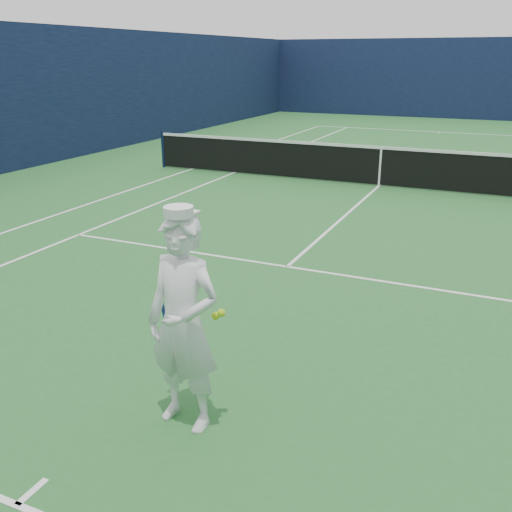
{
  "coord_description": "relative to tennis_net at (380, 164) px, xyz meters",
  "views": [
    {
      "loc": [
        2.97,
        -14.21,
        3.11
      ],
      "look_at": [
        0.62,
        -8.98,
        1.1
      ],
      "focal_mm": 40.0,
      "sensor_mm": 36.0,
      "label": 1
    }
  ],
  "objects": [
    {
      "name": "windscreen_fence",
      "position": [
        0.0,
        0.0,
        1.45
      ],
      "size": [
        20.12,
        36.12,
        4.0
      ],
      "color": "#0F1839",
      "rests_on": "ground"
    },
    {
      "name": "tennis_net",
      "position": [
        0.0,
        0.0,
        0.0
      ],
      "size": [
        12.88,
        0.09,
        1.07
      ],
      "color": "#141E4C",
      "rests_on": "ground"
    },
    {
      "name": "tennis_player",
      "position": [
        0.62,
        -10.47,
        0.42
      ],
      "size": [
        0.78,
        0.55,
        1.99
      ],
      "rotation": [
        0.0,
        0.0,
        -0.1
      ],
      "color": "white",
      "rests_on": "ground"
    },
    {
      "name": "court_markings",
      "position": [
        0.0,
        0.0,
        -0.55
      ],
      "size": [
        11.03,
        23.83,
        0.01
      ],
      "color": "white",
      "rests_on": "ground"
    },
    {
      "name": "ground",
      "position": [
        0.0,
        0.0,
        -0.55
      ],
      "size": [
        80.0,
        80.0,
        0.0
      ],
      "primitive_type": "plane",
      "color": "#26642B",
      "rests_on": "ground"
    }
  ]
}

